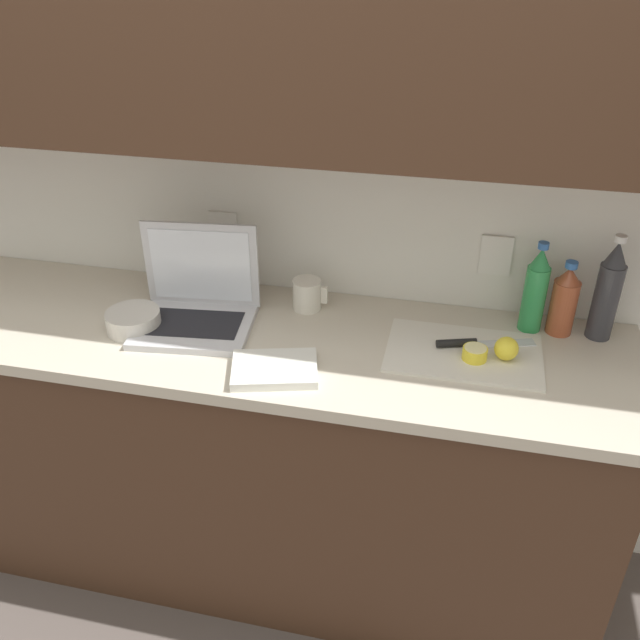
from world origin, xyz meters
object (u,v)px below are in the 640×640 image
Objects in this scene: laptop at (197,301)px; bottle_oil_tall at (564,301)px; knife at (469,343)px; bottle_water_clear at (608,292)px; measuring_cup at (307,294)px; cutting_board at (464,353)px; lemon_half_cut at (475,353)px; lemon_whole_beside at (506,349)px; bottle_green_soda at (535,291)px; bowl_white at (134,321)px.

laptop reaches higher than bottle_oil_tall.
knife is 0.30m from bottle_oil_tall.
knife is 0.40m from bottle_water_clear.
measuring_cup is at bearing -177.90° from bottle_oil_tall.
bottle_water_clear is at bearing 25.98° from cutting_board.
lemon_half_cut is 0.08m from lemon_whole_beside.
bottle_oil_tall reaches higher than knife.
laptop reaches higher than lemon_half_cut.
laptop is 0.96m from bottle_green_soda.
knife is at bearing -138.76° from bottle_green_soda.
bottle_oil_tall reaches higher than bowl_white.
bottle_water_clear is at bearing 36.19° from lemon_whole_beside.
bottle_green_soda is 1.22× the size of bottle_oil_tall.
measuring_cup is at bearing 148.51° from knife.
bottle_water_clear reaches higher than bottle_green_soda.
bottle_green_soda is 0.65m from measuring_cup.
bowl_white is at bearing -176.83° from lemon_half_cut.
laptop is at bearing -170.60° from bottle_oil_tall.
lemon_half_cut is 0.32m from bottle_oil_tall.
laptop is at bearing 177.44° from lemon_half_cut.
measuring_cup is (-0.84, -0.03, -0.10)m from bottle_water_clear.
lemon_whole_beside is 0.24× the size of bottle_green_soda.
bottle_oil_tall is at bearing 41.76° from lemon_half_cut.
bottle_green_soda is 0.08m from bottle_oil_tall.
lemon_half_cut is 0.30× the size of bottle_oil_tall.
measuring_cup is at bearing 26.97° from bowl_white.
laptop is at bearing -169.80° from bottle_green_soda.
cutting_board is at bearing -134.86° from bottle_green_soda.
lemon_whole_beside is at bearing -128.64° from bottle_oil_tall.
bottle_green_soda is 0.88× the size of bottle_water_clear.
knife is 0.50m from measuring_cup.
knife is at bearing 71.34° from cutting_board.
bowl_white is (-1.29, -0.26, -0.11)m from bottle_water_clear.
knife is 1.01× the size of bottle_green_soda.
bottle_water_clear reaches higher than cutting_board.
lemon_whole_beside is 0.22m from bottle_green_soda.
bottle_oil_tall is (1.02, 0.17, 0.04)m from laptop.
bowl_white is at bearing -157.94° from laptop.
lemon_half_cut is at bearing -9.21° from laptop.
bowl_white reaches higher than knife.
lemon_half_cut is 0.95m from bowl_white.
bowl_white is at bearing -168.71° from bottle_water_clear.
lemon_whole_beside is at bearing -15.48° from measuring_cup.
bottle_green_soda is at bearing 2.36° from measuring_cup.
bottle_green_soda is (0.18, 0.18, 0.12)m from cutting_board.
measuring_cup is (-0.48, 0.12, 0.03)m from knife.
lemon_whole_beside reaches higher than lemon_half_cut.
knife is 1.23× the size of bottle_oil_tall.
lemon_whole_beside reaches higher than bowl_white.
bottle_oil_tall is at bearing 2.10° from measuring_cup.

